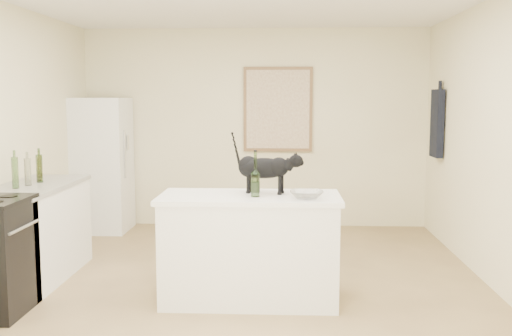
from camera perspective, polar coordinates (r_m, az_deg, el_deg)
The scene contains 17 objects.
floor at distance 5.29m, azimuth -1.58°, elevation -11.93°, with size 5.50×5.50×0.00m, color #9F8254.
wall_back at distance 7.77m, azimuth -0.09°, elevation 3.87°, with size 4.50×4.50×0.00m, color #F0E8BA.
wall_front at distance 2.31m, azimuth -6.81°, elevation -3.21°, with size 4.50×4.50×0.00m, color #F0E8BA.
wall_right at distance 5.35m, azimuth 23.19°, elevation 1.98°, with size 5.50×5.50×0.00m, color #F0E8BA.
island_base at distance 4.97m, azimuth -0.61°, elevation -7.99°, with size 1.44×0.67×0.86m, color white.
island_top at distance 4.87m, azimuth -0.62°, elevation -2.87°, with size 1.50×0.70×0.04m, color white.
left_cabinets at distance 5.92m, azimuth -20.63°, elevation -6.00°, with size 0.60×1.40×0.86m, color white.
left_countertop at distance 5.84m, azimuth -20.82°, elevation -1.70°, with size 0.62×1.44×0.04m, color gray.
fridge at distance 7.75m, azimuth -14.78°, elevation 0.30°, with size 0.68×0.68×1.70m, color white.
artwork_frame at distance 7.72m, azimuth 2.14°, elevation 5.71°, with size 0.90×0.03×1.10m, color brown.
artwork_canvas at distance 7.70m, azimuth 2.14°, elevation 5.70°, with size 0.82×0.00×1.02m, color beige.
hanging_garment at distance 7.28m, azimuth 17.16°, elevation 4.16°, with size 0.08×0.34×0.80m, color black.
black_cat at distance 4.93m, azimuth 0.78°, elevation -0.27°, with size 0.55×0.16×0.38m, color black, non-canonical shape.
wine_bottle at distance 4.76m, azimuth -0.06°, elevation -0.82°, with size 0.07×0.07×0.33m, color #315E25.
glass_bowl at distance 4.69m, azimuth 4.93°, elevation -2.61°, with size 0.27×0.27×0.07m, color silver.
fridge_paper at distance 7.67m, azimuth -12.30°, elevation 2.44°, with size 0.01×0.15×0.19m, color beige.
counter_bottle_cluster at distance 5.84m, azimuth -21.07°, elevation -0.22°, with size 0.12×0.52×0.28m.
Camera 1 is at (0.38, -5.00, 1.70)m, focal length 41.22 mm.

